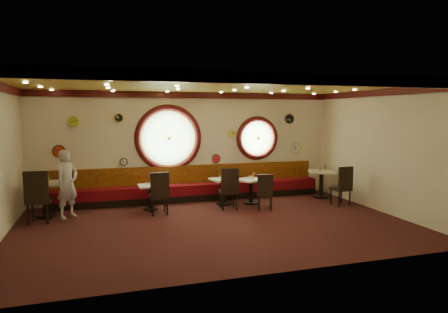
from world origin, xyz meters
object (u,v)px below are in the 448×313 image
condiment_b_pepper (150,183)px  condiment_d_pepper (252,177)px  condiment_a_salt (41,180)px  chair_d (265,189)px  condiment_b_salt (146,183)px  condiment_c_bottle (227,176)px  table_b (150,194)px  table_c (224,188)px  chair_c (229,186)px  table_a (45,195)px  chair_b (159,190)px  chair_a (38,194)px  condiment_c_salt (220,177)px  condiment_d_salt (250,177)px  table_e (321,181)px  condiment_b_bottle (154,181)px  condiment_a_pepper (43,181)px  table_d (251,188)px  condiment_c_pepper (226,177)px  condiment_d_bottle (254,175)px  condiment_e_salt (320,170)px  condiment_e_pepper (321,169)px  waiter (67,184)px  condiment_a_bottle (49,178)px  condiment_e_bottle (326,168)px  chair_e (343,183)px

condiment_b_pepper → condiment_d_pepper: (2.87, -0.12, 0.05)m
condiment_a_salt → chair_d: bearing=-11.0°
condiment_b_salt → condiment_c_bottle: condiment_c_bottle is taller
table_b → condiment_b_pepper: condiment_b_pepper is taller
chair_d → table_b: bearing=-177.7°
table_c → chair_c: (-0.05, -0.65, 0.18)m
table_a → chair_b: bearing=-13.9°
chair_a → condiment_c_salt: chair_a is taller
table_c → condiment_c_bottle: condiment_c_bottle is taller
chair_c → condiment_d_salt: (0.78, 0.49, 0.13)m
condiment_d_pepper → chair_a: bearing=-174.7°
table_e → condiment_d_pepper: (-2.31, -0.12, 0.26)m
condiment_c_salt → condiment_b_pepper: size_ratio=0.90×
condiment_d_pepper → condiment_b_bottle: 2.77m
table_b → table_a: bearing=179.3°
condiment_b_pepper → condiment_c_salt: bearing=1.6°
table_b → condiment_a_pepper: bearing=-178.8°
table_a → chair_a: (-0.07, -0.66, 0.17)m
chair_b → table_d: bearing=9.1°
condiment_b_salt → condiment_c_bottle: 2.25m
condiment_c_pepper → condiment_d_bottle: 0.84m
condiment_e_salt → condiment_e_pepper: (0.03, -0.00, 0.01)m
condiment_a_salt → condiment_a_pepper: 0.21m
condiment_b_bottle → condiment_d_bottle: 2.83m
condiment_d_pepper → condiment_e_pepper: bearing=3.8°
condiment_a_salt → condiment_e_pepper: (7.86, -0.11, -0.02)m
condiment_c_salt → condiment_b_bottle: bearing=178.1°
table_a → condiment_d_pepper: 5.47m
table_c → condiment_d_pepper: 0.87m
table_d → condiment_c_bottle: (-0.67, 0.18, 0.36)m
waiter → chair_b: bearing=-57.2°
table_d → chair_b: chair_b is taller
condiment_a_salt → table_c: bearing=-1.5°
chair_a → condiment_c_salt: bearing=13.0°
table_b → condiment_a_pepper: (-2.62, -0.05, 0.49)m
chair_c → condiment_a_bottle: 4.61m
table_e → chair_b: (-5.03, -0.65, 0.11)m
table_b → chair_b: bearing=-76.8°
condiment_c_salt → condiment_e_bottle: condiment_e_bottle is taller
chair_e → condiment_e_bottle: 1.21m
table_e → condiment_d_bottle: condiment_d_bottle is taller
table_d → condiment_e_pepper: 2.38m
chair_b → chair_c: 1.86m
condiment_d_pepper → condiment_e_pepper: 2.30m
table_c → chair_d: size_ratio=1.25×
condiment_c_salt → condiment_a_pepper: 4.57m
table_a → chair_b: 2.83m
condiment_c_bottle → condiment_d_bottle: (0.78, -0.12, -0.01)m
table_d → condiment_e_salt: condiment_e_salt is taller
chair_d → condiment_d_pepper: chair_d is taller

